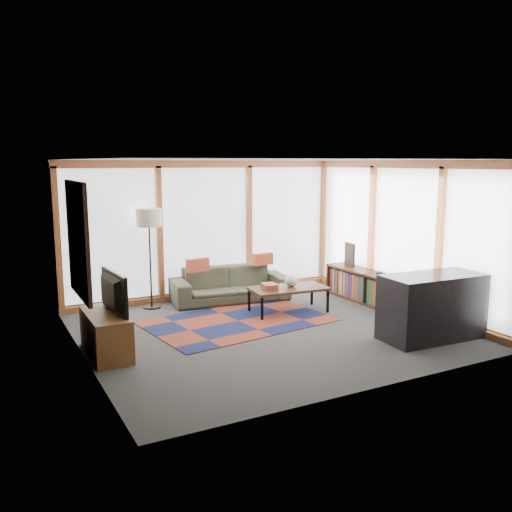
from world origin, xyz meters
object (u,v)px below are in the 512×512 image
television (107,293)px  bookshelf (372,289)px  coffee_table (288,300)px  bar_counter (432,307)px  floor_lamp (150,259)px  tv_console (106,334)px  sofa (230,284)px

television → bookshelf: bearing=-90.0°
coffee_table → bar_counter: (1.13, -2.18, 0.26)m
coffee_table → television: 3.33m
floor_lamp → television: (-1.20, -2.02, -0.04)m
tv_console → television: (0.05, 0.01, 0.56)m
bar_counter → floor_lamp: bearing=134.5°
bookshelf → sofa: bearing=146.9°
bar_counter → sofa: bearing=119.7°
floor_lamp → bookshelf: (3.64, -1.63, -0.60)m
bookshelf → tv_console: bookshelf is taller
floor_lamp → bookshelf: 4.03m
coffee_table → sofa: bearing=115.3°
sofa → tv_console: sofa is taller
tv_console → television: television is taller
sofa → television: (-2.65, -1.81, 0.53)m
sofa → bar_counter: size_ratio=1.44×
bookshelf → television: (-4.84, -0.39, 0.56)m
sofa → television: 3.26m
bookshelf → television: 4.89m
tv_console → television: size_ratio=1.20×
sofa → bar_counter: bearing=-56.1°
coffee_table → tv_console: size_ratio=1.14×
sofa → tv_console: bearing=-138.7°
coffee_table → television: size_ratio=1.37×
bookshelf → television: television is taller
sofa → tv_console: size_ratio=1.88×
coffee_table → bar_counter: 2.47m
sofa → bookshelf: sofa is taller
tv_console → bookshelf: bearing=4.7°
coffee_table → tv_console: tv_console is taller
television → bar_counter: 4.62m
floor_lamp → bookshelf: bearing=-24.1°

